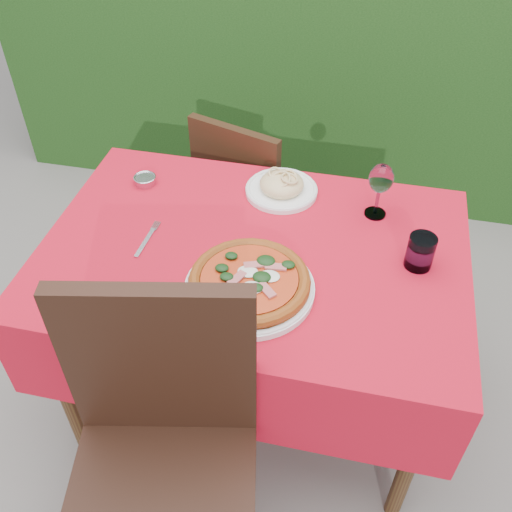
% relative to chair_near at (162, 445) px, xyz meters
% --- Properties ---
extents(ground, '(60.00, 60.00, 0.00)m').
position_rel_chair_near_xyz_m(ground, '(0.10, 0.58, -0.59)').
color(ground, '#655F5B').
rests_on(ground, ground).
extents(hedge, '(3.20, 0.55, 1.78)m').
position_rel_chair_near_xyz_m(hedge, '(0.10, 2.13, 0.33)').
color(hedge, black).
rests_on(hedge, ground).
extents(dining_table, '(1.26, 0.86, 0.75)m').
position_rel_chair_near_xyz_m(dining_table, '(0.10, 0.58, 0.01)').
color(dining_table, '#483117').
rests_on(dining_table, ground).
extents(chair_near, '(0.55, 0.55, 1.02)m').
position_rel_chair_near_xyz_m(chair_near, '(0.00, 0.00, 0.00)').
color(chair_near, black).
rests_on(chair_near, ground).
extents(chair_far, '(0.48, 0.48, 0.84)m').
position_rel_chair_near_xyz_m(chair_far, '(-0.06, 1.19, -0.11)').
color(chair_far, black).
rests_on(chair_far, ground).
extents(pizza_plate, '(0.36, 0.36, 0.07)m').
position_rel_chair_near_xyz_m(pizza_plate, '(0.13, 0.41, 0.19)').
color(pizza_plate, silver).
rests_on(pizza_plate, dining_table).
extents(pasta_plate, '(0.24, 0.24, 0.07)m').
position_rel_chair_near_xyz_m(pasta_plate, '(0.13, 0.87, 0.19)').
color(pasta_plate, white).
rests_on(pasta_plate, dining_table).
extents(water_glass, '(0.08, 0.08, 0.10)m').
position_rel_chair_near_xyz_m(water_glass, '(0.57, 0.61, 0.21)').
color(water_glass, silver).
rests_on(water_glass, dining_table).
extents(wine_glass, '(0.08, 0.08, 0.19)m').
position_rel_chair_near_xyz_m(wine_glass, '(0.44, 0.82, 0.29)').
color(wine_glass, silver).
rests_on(wine_glass, dining_table).
extents(fork, '(0.03, 0.18, 0.00)m').
position_rel_chair_near_xyz_m(fork, '(-0.22, 0.53, 0.17)').
color(fork, silver).
rests_on(fork, dining_table).
extents(steel_ramekin, '(0.07, 0.07, 0.03)m').
position_rel_chair_near_xyz_m(steel_ramekin, '(-0.33, 0.82, 0.18)').
color(steel_ramekin, '#BABAC1').
rests_on(steel_ramekin, dining_table).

